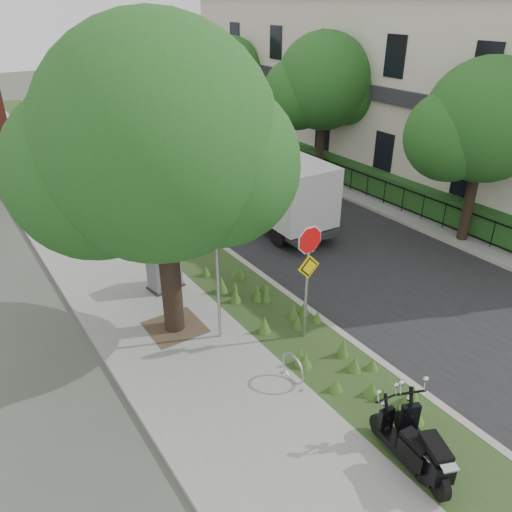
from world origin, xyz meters
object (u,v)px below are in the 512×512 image
(box_truck, at_px, (279,189))
(scooter_far, at_px, (427,456))
(sign_assembly, at_px, (309,261))
(utility_cabinet, at_px, (164,268))
(scooter_near, at_px, (408,449))

(box_truck, bearing_deg, scooter_far, -112.65)
(sign_assembly, xyz_separation_m, scooter_far, (-0.79, -4.47, -1.76))
(sign_assembly, relative_size, utility_cabinet, 2.41)
(sign_assembly, bearing_deg, utility_cabinet, 114.40)
(scooter_near, distance_m, scooter_far, 0.36)
(scooter_near, height_order, box_truck, box_truck)
(sign_assembly, relative_size, scooter_near, 1.93)
(box_truck, bearing_deg, sign_assembly, -120.60)
(scooter_far, height_order, utility_cabinet, utility_cabinet)
(scooter_near, relative_size, scooter_far, 0.91)
(scooter_near, bearing_deg, scooter_far, -67.60)
(utility_cabinet, bearing_deg, scooter_near, -83.16)
(box_truck, bearing_deg, scooter_near, -113.91)
(scooter_far, xyz_separation_m, utility_cabinet, (-1.14, 8.72, 0.19))
(sign_assembly, bearing_deg, box_truck, 59.40)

